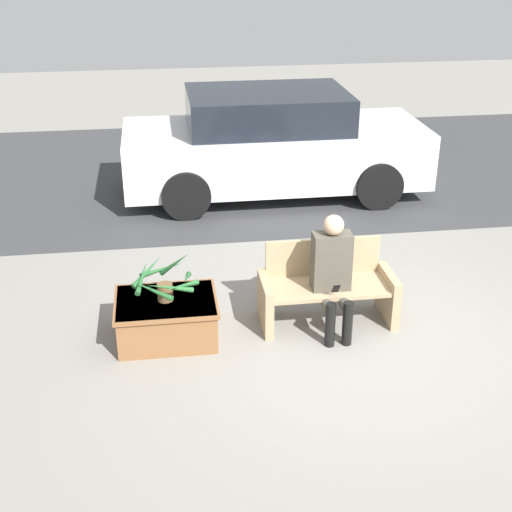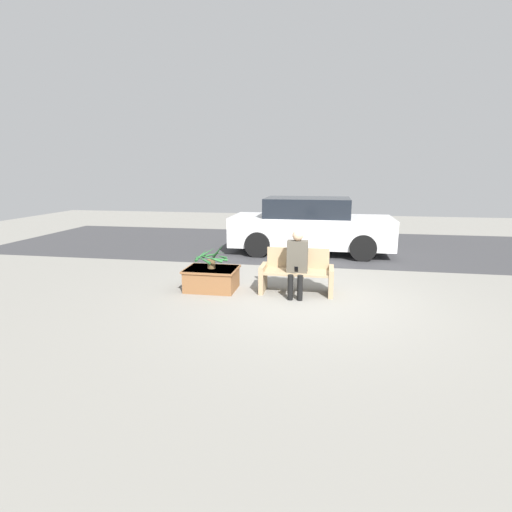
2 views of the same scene
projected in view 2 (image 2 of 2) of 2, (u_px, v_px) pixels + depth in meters
ground_plane at (306, 300)px, 7.36m from camera, size 30.00×30.00×0.00m
road_surface at (316, 245)px, 12.78m from camera, size 20.00×6.00×0.01m
bench at (297, 273)px, 7.80m from camera, size 1.41×0.60×0.84m
person_seated at (297, 260)px, 7.56m from camera, size 0.39×0.57×1.25m
planter_box at (212, 278)px, 7.99m from camera, size 1.03×0.81×0.44m
potted_plant at (211, 258)px, 7.90m from camera, size 0.68×0.68×0.50m
parked_car at (310, 226)px, 11.51m from camera, size 4.56×1.98×1.59m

